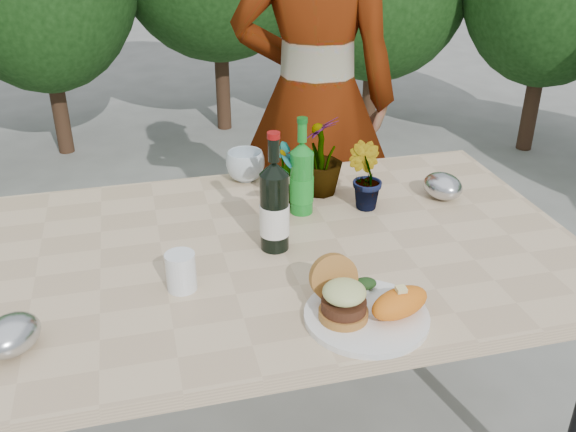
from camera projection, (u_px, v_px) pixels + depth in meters
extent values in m
cube|color=#CBAE87|center=(281.00, 252.00, 1.73)|extent=(1.60, 1.00, 0.04)
cylinder|color=black|center=(39.00, 313.00, 2.11)|extent=(0.05, 0.05, 0.71)
cylinder|color=black|center=(440.00, 257.00, 2.42)|extent=(0.05, 0.05, 0.71)
cylinder|color=#382316|center=(62.00, 122.00, 4.20)|extent=(0.10, 0.10, 0.42)
cylinder|color=#382316|center=(223.00, 95.00, 4.59)|extent=(0.10, 0.10, 0.50)
cylinder|color=#382316|center=(369.00, 105.00, 4.58)|extent=(0.10, 0.10, 0.38)
cylinder|color=#382316|center=(529.00, 117.00, 4.24)|extent=(0.10, 0.10, 0.44)
cylinder|color=white|center=(366.00, 316.00, 1.43)|extent=(0.28, 0.28, 0.01)
cylinder|color=#B7722D|center=(343.00, 314.00, 1.41)|extent=(0.11, 0.11, 0.02)
cylinder|color=#472314|center=(344.00, 305.00, 1.40)|extent=(0.10, 0.10, 0.02)
ellipsoid|color=beige|center=(344.00, 292.00, 1.38)|extent=(0.10, 0.10, 0.04)
cylinder|color=#B7722D|center=(334.00, 278.00, 1.45)|extent=(0.11, 0.06, 0.11)
ellipsoid|color=orange|center=(400.00, 303.00, 1.41)|extent=(0.17, 0.12, 0.06)
ellipsoid|color=olive|center=(353.00, 287.00, 1.50)|extent=(0.04, 0.04, 0.02)
ellipsoid|color=#193814|center=(365.00, 284.00, 1.51)|extent=(0.06, 0.04, 0.03)
cylinder|color=black|center=(274.00, 212.00, 1.66)|extent=(0.08, 0.08, 0.21)
cylinder|color=white|center=(275.00, 219.00, 1.67)|extent=(0.08, 0.08, 0.09)
cone|color=black|center=(274.00, 168.00, 1.60)|extent=(0.08, 0.08, 0.04)
cylinder|color=black|center=(274.00, 150.00, 1.58)|extent=(0.03, 0.03, 0.06)
cylinder|color=maroon|center=(274.00, 135.00, 1.56)|extent=(0.03, 0.03, 0.02)
cylinder|color=#167B22|center=(302.00, 183.00, 1.85)|extent=(0.07, 0.07, 0.19)
cylinder|color=#198C26|center=(302.00, 189.00, 1.86)|extent=(0.07, 0.07, 0.07)
cone|color=#167B22|center=(302.00, 147.00, 1.80)|extent=(0.07, 0.07, 0.03)
cylinder|color=#167B22|center=(302.00, 132.00, 1.78)|extent=(0.03, 0.03, 0.06)
cylinder|color=#0C5919|center=(302.00, 120.00, 1.76)|extent=(0.03, 0.03, 0.01)
cylinder|color=white|center=(181.00, 272.00, 1.52)|extent=(0.07, 0.07, 0.09)
imported|color=#276121|center=(283.00, 174.00, 1.86)|extent=(0.13, 0.14, 0.23)
imported|color=#226021|center=(365.00, 177.00, 1.88)|extent=(0.13, 0.14, 0.20)
imported|color=#2A581E|center=(321.00, 156.00, 1.95)|extent=(0.19, 0.19, 0.25)
imported|color=silver|center=(245.00, 166.00, 2.07)|extent=(0.15, 0.15, 0.10)
ellipsoid|color=#ACAFB3|center=(11.00, 335.00, 1.32)|extent=(0.17, 0.17, 0.08)
ellipsoid|color=#AFB1B6|center=(443.00, 186.00, 1.96)|extent=(0.14, 0.16, 0.08)
imported|color=#916748|center=(315.00, 100.00, 2.45)|extent=(0.74, 0.60, 1.74)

